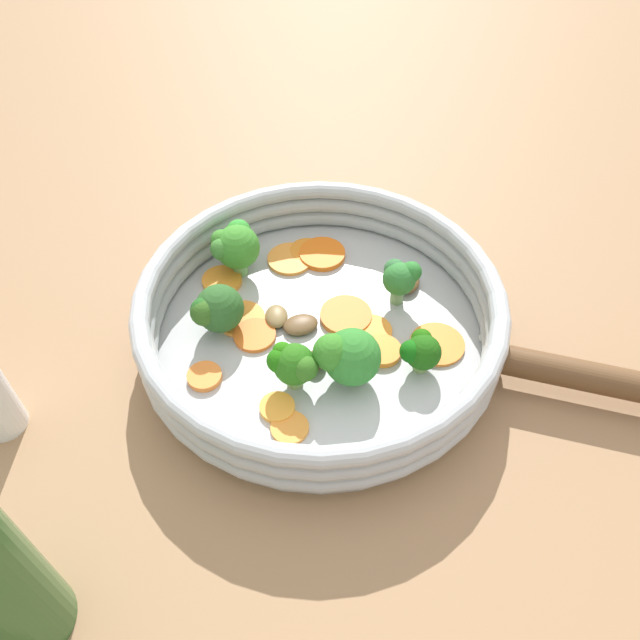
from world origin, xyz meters
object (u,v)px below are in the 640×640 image
broccoli_floret_3 (293,364)px  skillet (320,336)px  broccoli_floret_4 (400,277)px  carrot_slice_2 (205,376)px  carrot_slice_0 (307,251)px  mushroom_piece_0 (276,316)px  mushroom_piece_2 (301,325)px  carrot_slice_10 (222,281)px  mushroom_piece_1 (407,282)px  broccoli_floret_2 (216,309)px  broccoli_floret_0 (421,351)px  carrot_slice_9 (347,317)px  carrot_slice_11 (277,407)px  carrot_slice_3 (371,331)px  mushroom_piece_3 (317,360)px  carrot_slice_5 (290,428)px  broccoli_floret_5 (346,356)px  carrot_slice_4 (382,351)px  carrot_slice_8 (322,254)px  carrot_slice_7 (242,319)px  broccoli_floret_1 (235,245)px  carrot_slice_6 (437,344)px  carrot_slice_12 (290,259)px  carrot_slice_1 (255,335)px

broccoli_floret_3 → skillet: bearing=-144.6°
broccoli_floret_4 → carrot_slice_2: bearing=-5.7°
skillet → carrot_slice_0: 0.11m
mushroom_piece_0 → mushroom_piece_2: bearing=122.2°
carrot_slice_10 → mushroom_piece_1: 0.18m
broccoli_floret_2 → broccoli_floret_0: bearing=132.3°
carrot_slice_9 → carrot_slice_11: same height
carrot_slice_3 → mushroom_piece_1: (-0.06, -0.03, 0.00)m
carrot_slice_0 → mushroom_piece_1: 0.11m
carrot_slice_10 → mushroom_piece_3: mushroom_piece_3 is taller
carrot_slice_5 → mushroom_piece_2: size_ratio=0.96×
broccoli_floret_4 → broccoli_floret_5: broccoli_floret_5 is taller
broccoli_floret_3 → carrot_slice_3: bearing=-174.3°
carrot_slice_4 → mushroom_piece_2: (0.04, -0.06, 0.00)m
mushroom_piece_2 → broccoli_floret_3: bearing=51.9°
carrot_slice_9 → broccoli_floret_4: 0.06m
carrot_slice_8 → mushroom_piece_3: size_ratio=2.01×
carrot_slice_9 → carrot_slice_7: bearing=-33.1°
skillet → broccoli_floret_1: broccoli_floret_1 is taller
carrot_slice_6 → carrot_slice_11: size_ratio=1.68×
broccoli_floret_0 → broccoli_floret_1: (0.07, -0.19, 0.01)m
carrot_slice_12 → skillet: bearing=73.7°
carrot_slice_8 → carrot_slice_5: bearing=48.4°
carrot_slice_10 → carrot_slice_11: size_ratio=1.33×
carrot_slice_5 → mushroom_piece_0: mushroom_piece_0 is taller
carrot_slice_0 → carrot_slice_1: (0.10, 0.07, 0.00)m
carrot_slice_9 → broccoli_floret_0: broccoli_floret_0 is taller
carrot_slice_5 → broccoli_floret_2: (-0.00, -0.12, 0.02)m
skillet → carrot_slice_10: (0.04, -0.10, 0.01)m
carrot_slice_2 → broccoli_floret_0: bearing=149.8°
skillet → broccoli_floret_0: size_ratio=8.26×
carrot_slice_11 → broccoli_floret_0: bearing=165.9°
skillet → carrot_slice_11: size_ratio=10.50×
mushroom_piece_3 → broccoli_floret_5: bearing=113.3°
carrot_slice_12 → broccoli_floret_0: (-0.02, 0.17, 0.02)m
carrot_slice_3 → broccoli_floret_4: size_ratio=0.85×
carrot_slice_0 → mushroom_piece_1: mushroom_piece_1 is taller
carrot_slice_3 → broccoli_floret_2: bearing=-35.9°
carrot_slice_1 → mushroom_piece_3: bearing=117.0°
carrot_slice_9 → broccoli_floret_5: 0.07m
carrot_slice_2 → carrot_slice_6: size_ratio=0.61×
broccoli_floret_5 → mushroom_piece_3: bearing=-66.7°
carrot_slice_11 → broccoli_floret_5: bearing=175.1°
carrot_slice_7 → broccoli_floret_0: bearing=127.0°
carrot_slice_1 → mushroom_piece_1: bearing=170.3°
carrot_slice_1 → carrot_slice_2: (0.06, 0.02, 0.00)m
carrot_slice_10 → carrot_slice_7: bearing=81.0°
skillet → mushroom_piece_0: mushroom_piece_0 is taller
skillet → carrot_slice_8: carrot_slice_8 is taller
carrot_slice_1 → broccoli_floret_0: 0.15m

